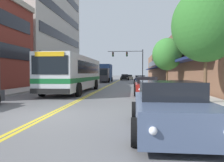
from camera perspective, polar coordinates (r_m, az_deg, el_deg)
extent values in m
plane|color=slate|center=(45.31, 1.41, -0.04)|extent=(240.00, 240.00, 0.00)
cube|color=#B2ADA5|center=(46.34, -7.17, 0.09)|extent=(2.86, 106.00, 0.15)
cube|color=#B2ADA5|center=(45.34, 10.18, 0.03)|extent=(2.86, 106.00, 0.15)
cube|color=yellow|center=(45.32, 1.28, -0.03)|extent=(0.14, 106.00, 0.01)
cube|color=yellow|center=(45.31, 1.53, -0.03)|extent=(0.14, 106.00, 0.01)
cube|color=black|center=(38.62, -12.38, 5.27)|extent=(0.08, 19.88, 1.40)
cube|color=black|center=(39.03, -12.42, 10.92)|extent=(0.08, 19.88, 1.40)
cube|color=black|center=(39.81, -12.47, 16.39)|extent=(0.08, 19.88, 1.40)
cube|color=brown|center=(46.15, 17.28, 4.26)|extent=(8.00, 68.00, 7.01)
cube|color=navy|center=(45.43, 11.63, 3.58)|extent=(1.10, 61.20, 0.24)
cube|color=black|center=(45.55, 12.28, 5.40)|extent=(0.08, 61.20, 1.40)
cube|color=silver|center=(19.50, -9.68, 2.12)|extent=(2.58, 11.59, 2.66)
cube|color=#196B33|center=(19.51, -9.67, 0.56)|extent=(2.60, 11.61, 0.32)
cube|color=black|center=(20.07, -9.25, 3.33)|extent=(2.61, 9.04, 0.96)
cube|color=black|center=(13.99, -15.99, 4.07)|extent=(2.32, 0.04, 1.17)
cube|color=yellow|center=(14.02, -16.03, 6.79)|extent=(1.85, 0.06, 0.28)
cube|color=black|center=(14.01, -15.96, -2.60)|extent=(2.52, 0.08, 0.32)
cylinder|color=black|center=(16.26, -17.83, -2.09)|extent=(0.30, 1.00, 1.00)
cylinder|color=black|center=(15.40, -8.78, -2.24)|extent=(0.30, 1.00, 1.00)
cylinder|color=black|center=(22.96, -10.74, -0.85)|extent=(0.30, 1.00, 1.00)
cylinder|color=black|center=(22.36, -4.24, -0.89)|extent=(0.30, 1.00, 1.00)
cube|color=white|center=(34.48, -7.18, 0.10)|extent=(1.83, 4.30, 0.58)
cube|color=black|center=(34.63, -7.12, 0.93)|extent=(1.58, 1.89, 0.41)
cylinder|color=black|center=(33.41, -9.26, -0.21)|extent=(0.22, 0.69, 0.69)
cylinder|color=black|center=(32.98, -6.10, -0.22)|extent=(0.22, 0.69, 0.69)
cylinder|color=black|center=(35.99, -8.17, -0.04)|extent=(0.22, 0.69, 0.69)
cylinder|color=black|center=(35.59, -5.23, -0.06)|extent=(0.22, 0.69, 0.69)
sphere|color=silver|center=(32.52, -9.13, 0.02)|extent=(0.16, 0.16, 0.16)
sphere|color=silver|center=(32.22, -6.92, 0.01)|extent=(0.16, 0.16, 0.16)
cube|color=red|center=(36.73, -7.44, 0.26)|extent=(0.18, 0.04, 0.10)
cube|color=red|center=(36.45, -5.42, 0.25)|extent=(0.18, 0.04, 0.10)
cube|color=red|center=(13.13, -27.13, -3.16)|extent=(0.18, 0.04, 0.10)
cube|color=#475675|center=(6.40, 14.85, -7.85)|extent=(1.88, 4.39, 0.74)
cube|color=black|center=(6.50, 14.65, -2.21)|extent=(1.62, 1.93, 0.49)
cylinder|color=black|center=(5.04, 6.24, -13.13)|extent=(0.22, 0.65, 0.65)
cylinder|color=black|center=(7.70, 6.01, -7.83)|extent=(0.22, 0.65, 0.65)
cylinder|color=black|center=(7.95, 20.17, -7.62)|extent=(0.22, 0.65, 0.65)
sphere|color=silver|center=(4.16, 10.69, -12.67)|extent=(0.16, 0.16, 0.16)
cube|color=red|center=(8.50, 7.91, -5.10)|extent=(0.18, 0.04, 0.10)
cube|color=red|center=(8.66, 16.95, -5.04)|extent=(0.18, 0.04, 0.10)
cube|color=#232328|center=(25.36, 8.08, -0.63)|extent=(1.75, 4.78, 0.55)
cube|color=black|center=(25.53, 8.06, 0.47)|extent=(1.51, 2.10, 0.41)
cylinder|color=black|center=(23.86, 6.07, -1.08)|extent=(0.22, 0.70, 0.70)
cylinder|color=black|center=(23.94, 10.38, -1.09)|extent=(0.22, 0.70, 0.70)
cylinder|color=black|center=(26.82, 6.02, -0.74)|extent=(0.22, 0.70, 0.70)
cylinder|color=black|center=(26.90, 9.85, -0.75)|extent=(0.22, 0.70, 0.70)
sphere|color=silver|center=(22.93, 6.80, -0.84)|extent=(0.16, 0.16, 0.16)
sphere|color=silver|center=(22.99, 9.87, -0.85)|extent=(0.16, 0.16, 0.16)
cube|color=red|center=(27.74, 6.56, -0.34)|extent=(0.18, 0.04, 0.10)
cube|color=red|center=(27.79, 9.17, -0.35)|extent=(0.18, 0.04, 0.10)
cube|color=maroon|center=(16.88, 9.06, -1.78)|extent=(1.70, 4.16, 0.69)
cube|color=black|center=(17.01, 9.04, 0.26)|extent=(1.46, 1.83, 0.50)
cylinder|color=black|center=(15.57, 6.13, -2.82)|extent=(0.22, 0.65, 0.65)
cylinder|color=black|center=(15.69, 12.53, -2.82)|extent=(0.22, 0.65, 0.65)
cylinder|color=black|center=(18.15, 6.06, -2.13)|extent=(0.22, 0.65, 0.65)
cylinder|color=black|center=(18.24, 11.55, -2.14)|extent=(0.22, 0.65, 0.65)
sphere|color=silver|center=(14.75, 7.24, -2.19)|extent=(0.16, 0.16, 0.16)
sphere|color=silver|center=(14.84, 11.85, -2.19)|extent=(0.16, 0.16, 0.16)
cube|color=red|center=(18.93, 6.83, -1.25)|extent=(0.18, 0.04, 0.10)
cube|color=red|center=(19.00, 10.52, -1.26)|extent=(0.18, 0.04, 0.10)
cube|color=#19234C|center=(36.19, 7.32, 0.23)|extent=(1.76, 4.71, 0.66)
cube|color=black|center=(36.37, 7.32, 1.11)|extent=(1.51, 2.07, 0.45)
cylinder|color=black|center=(34.72, 5.91, -0.15)|extent=(0.22, 0.65, 0.65)
cylinder|color=black|center=(34.78, 8.87, -0.16)|extent=(0.22, 0.65, 0.65)
cylinder|color=black|center=(37.64, 5.88, 0.02)|extent=(0.22, 0.65, 0.65)
cylinder|color=black|center=(37.69, 8.62, 0.01)|extent=(0.22, 0.65, 0.65)
sphere|color=silver|center=(33.81, 6.40, 0.16)|extent=(0.16, 0.16, 0.16)
sphere|color=silver|center=(33.85, 8.48, 0.15)|extent=(0.16, 0.16, 0.16)
cube|color=red|center=(38.54, 6.28, 0.39)|extent=(0.18, 0.04, 0.10)
cube|color=red|center=(38.57, 8.16, 0.38)|extent=(0.18, 0.04, 0.10)
cube|color=beige|center=(58.69, 4.50, 0.88)|extent=(1.84, 4.48, 0.58)
cube|color=black|center=(58.86, 4.51, 1.40)|extent=(1.59, 1.97, 0.49)
cylinder|color=black|center=(57.33, 3.53, 0.70)|extent=(0.22, 0.61, 0.61)
cylinder|color=black|center=(57.30, 5.42, 0.69)|extent=(0.22, 0.61, 0.61)
cylinder|color=black|center=(60.11, 3.63, 0.76)|extent=(0.22, 0.61, 0.61)
cylinder|color=black|center=(60.07, 5.43, 0.76)|extent=(0.22, 0.61, 0.61)
sphere|color=silver|center=(56.45, 3.81, 0.86)|extent=(0.16, 0.16, 0.16)
sphere|color=silver|center=(56.43, 5.12, 0.86)|extent=(0.16, 0.16, 0.16)
cube|color=red|center=(60.95, 3.92, 0.95)|extent=(0.18, 0.04, 0.10)
cube|color=red|center=(60.93, 5.17, 0.95)|extent=(0.18, 0.04, 0.10)
cube|color=black|center=(51.67, 3.36, 0.82)|extent=(1.72, 4.50, 0.73)
cube|color=black|center=(51.84, 3.37, 1.50)|extent=(1.48, 1.98, 0.50)
cylinder|color=black|center=(50.33, 2.29, 0.54)|extent=(0.22, 0.66, 0.66)
cylinder|color=black|center=(50.26, 4.31, 0.54)|extent=(0.22, 0.66, 0.66)
cylinder|color=black|center=(53.11, 2.47, 0.62)|extent=(0.22, 0.66, 0.66)
cylinder|color=black|center=(53.04, 4.37, 0.62)|extent=(0.22, 0.66, 0.66)
sphere|color=silver|center=(49.43, 2.56, 0.81)|extent=(0.16, 0.16, 0.16)
sphere|color=silver|center=(49.38, 3.96, 0.81)|extent=(0.16, 0.16, 0.16)
cube|color=red|center=(53.95, 2.80, 0.91)|extent=(0.18, 0.04, 0.10)
cube|color=red|center=(53.90, 4.11, 0.91)|extent=(0.18, 0.04, 0.10)
cube|color=#38383D|center=(38.44, -2.68, 1.65)|extent=(2.45, 2.16, 2.26)
cube|color=black|center=(37.35, -2.92, 2.26)|extent=(2.09, 0.04, 0.99)
cube|color=#335699|center=(42.01, -1.97, 2.25)|extent=(2.50, 5.05, 3.09)
cylinder|color=black|center=(38.66, -4.52, 0.22)|extent=(0.28, 0.84, 0.84)
cylinder|color=black|center=(38.30, -0.81, 0.21)|extent=(0.28, 0.84, 0.84)
cylinder|color=black|center=(43.71, -3.34, 0.43)|extent=(0.28, 0.84, 0.84)
cylinder|color=black|center=(43.39, -0.06, 0.43)|extent=(0.28, 0.84, 0.84)
cylinder|color=#47474C|center=(45.15, 8.02, 4.07)|extent=(0.18, 0.18, 6.51)
cylinder|color=#47474C|center=(45.34, 3.46, 7.75)|extent=(7.18, 0.11, 0.11)
cube|color=black|center=(45.27, 3.91, 7.00)|extent=(0.34, 0.26, 0.92)
sphere|color=red|center=(45.14, 3.91, 7.36)|extent=(0.18, 0.18, 0.18)
sphere|color=yellow|center=(45.11, 3.91, 7.01)|extent=(0.18, 0.18, 0.18)
sphere|color=green|center=(45.09, 3.90, 6.67)|extent=(0.18, 0.18, 0.18)
cylinder|color=black|center=(45.32, 3.91, 7.66)|extent=(0.02, 0.02, 0.14)
cube|color=black|center=(45.45, 0.26, 6.98)|extent=(0.34, 0.26, 0.92)
sphere|color=red|center=(45.31, 0.24, 7.35)|extent=(0.18, 0.18, 0.18)
sphere|color=yellow|center=(45.29, 0.24, 7.00)|extent=(0.18, 0.18, 0.18)
sphere|color=green|center=(45.27, 0.24, 6.65)|extent=(0.18, 0.18, 0.18)
cylinder|color=black|center=(45.50, 0.26, 7.65)|extent=(0.02, 0.02, 0.14)
cylinder|color=brown|center=(12.05, 23.18, 0.69)|extent=(0.18, 0.18, 2.48)
ellipsoid|color=#2D6B28|center=(12.30, 23.36, 13.34)|extent=(3.42, 3.42, 3.76)
cylinder|color=brown|center=(24.28, 14.14, 1.06)|extent=(0.19, 0.19, 2.20)
ellipsoid|color=#387F33|center=(24.37, 14.19, 6.81)|extent=(3.15, 3.15, 3.46)
cylinder|color=#B7B7BC|center=(15.26, 15.57, -2.24)|extent=(0.23, 0.23, 0.74)
sphere|color=#B7B7BC|center=(15.23, 15.58, -0.63)|extent=(0.21, 0.21, 0.21)
cylinder|color=#B7B7BC|center=(15.22, 14.99, -1.94)|extent=(0.08, 0.11, 0.11)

